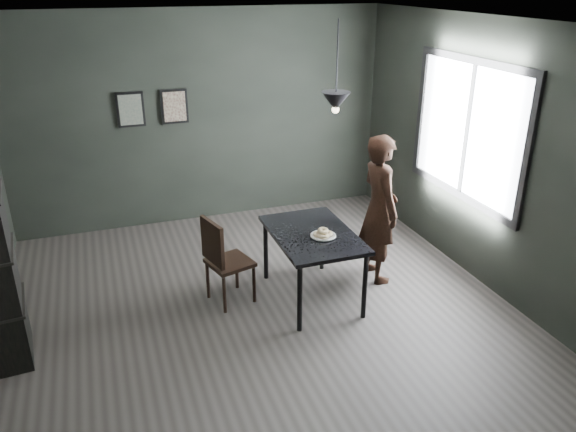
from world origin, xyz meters
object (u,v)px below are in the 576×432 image
object	(u,v)px
cafe_table	(313,240)
woman	(379,209)
pendant_lamp	(336,101)
wood_chair	(222,256)
white_plate	(323,236)

from	to	relation	value
cafe_table	woman	world-z (taller)	woman
cafe_table	pendant_lamp	bearing A→B (deg)	21.80
wood_chair	pendant_lamp	distance (m)	1.90
cafe_table	wood_chair	bearing A→B (deg)	167.68
cafe_table	wood_chair	size ratio (longest dim) A/B	1.26
cafe_table	white_plate	distance (m)	0.16
white_plate	pendant_lamp	bearing A→B (deg)	49.99
pendant_lamp	cafe_table	bearing A→B (deg)	-158.20
woman	wood_chair	size ratio (longest dim) A/B	1.74
woman	pendant_lamp	distance (m)	1.36
white_plate	wood_chair	size ratio (longest dim) A/B	0.24
cafe_table	wood_chair	xyz separation A→B (m)	(-0.90, 0.20, -0.13)
cafe_table	white_plate	xyz separation A→B (m)	(0.06, -0.13, 0.08)
cafe_table	pendant_lamp	distance (m)	1.41
cafe_table	woman	bearing A→B (deg)	11.72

